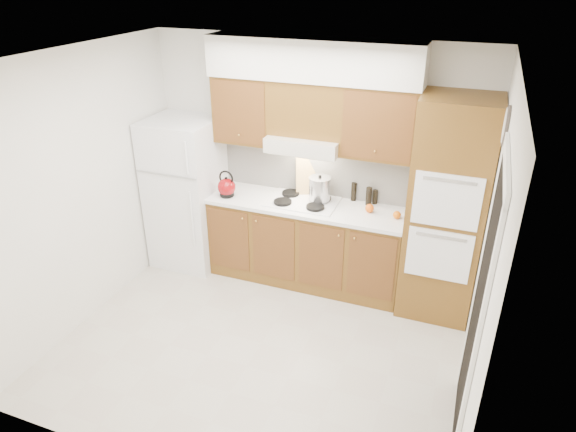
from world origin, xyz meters
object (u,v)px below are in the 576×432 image
object	(u,v)px
oven_cabinet	(446,211)
stock_pot	(320,189)
kettle	(227,187)
fridge	(187,193)

from	to	relation	value
oven_cabinet	stock_pot	xyz separation A→B (m)	(-1.30, 0.11, -0.01)
kettle	stock_pot	world-z (taller)	stock_pot
oven_cabinet	stock_pot	bearing A→B (deg)	175.22
fridge	kettle	world-z (taller)	fridge
fridge	oven_cabinet	world-z (taller)	oven_cabinet
kettle	stock_pot	xyz separation A→B (m)	(0.98, 0.22, 0.04)
fridge	stock_pot	bearing A→B (deg)	5.33
stock_pot	oven_cabinet	bearing A→B (deg)	-4.78
fridge	stock_pot	size ratio (longest dim) A/B	7.25
kettle	stock_pot	size ratio (longest dim) A/B	0.83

